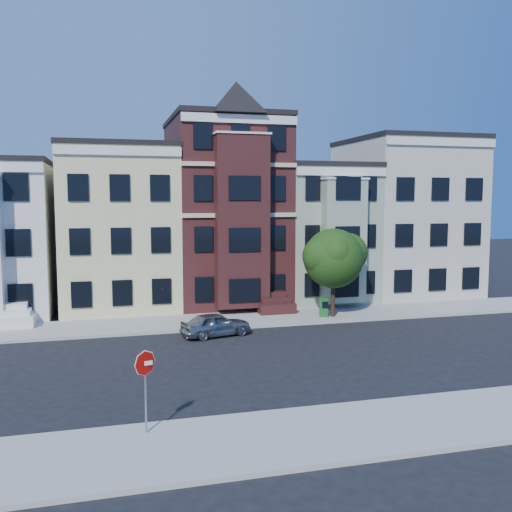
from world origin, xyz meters
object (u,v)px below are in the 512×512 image
object	(u,v)px
street_tree	(333,262)
stop_sign	(145,386)
newspaper_box	(324,307)
parked_car	(216,324)

from	to	relation	value
street_tree	stop_sign	size ratio (longest dim) A/B	2.26
newspaper_box	stop_sign	xyz separation A→B (m)	(-11.22, -14.06, 0.84)
parked_car	newspaper_box	world-z (taller)	newspaper_box
street_tree	stop_sign	bearing A→B (deg)	-130.14
parked_car	street_tree	bearing A→B (deg)	-86.52
newspaper_box	stop_sign	world-z (taller)	stop_sign
street_tree	newspaper_box	size ratio (longest dim) A/B	5.70
newspaper_box	stop_sign	size ratio (longest dim) A/B	0.40
street_tree	parked_car	xyz separation A→B (m)	(-7.36, -2.28, -2.71)
newspaper_box	street_tree	bearing A→B (deg)	3.01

